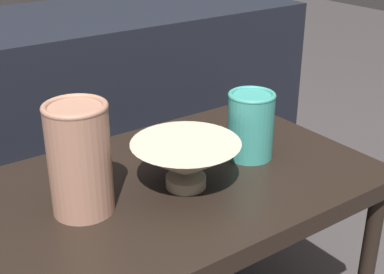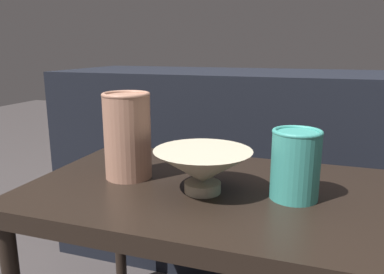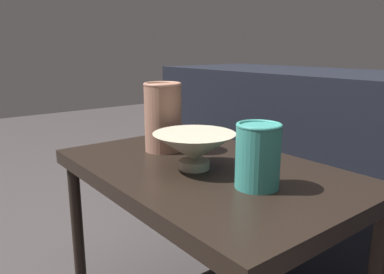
# 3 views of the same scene
# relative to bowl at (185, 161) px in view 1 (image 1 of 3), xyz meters

# --- Properties ---
(table) EXTENTS (0.81, 0.52, 0.50)m
(table) POSITION_rel_bowl_xyz_m (0.00, 0.04, -0.11)
(table) COLOR black
(table) RESTS_ON ground_plane
(couch_backdrop) EXTENTS (1.44, 0.50, 0.72)m
(couch_backdrop) POSITION_rel_bowl_xyz_m (0.00, 0.63, -0.19)
(couch_backdrop) COLOR black
(couch_backdrop) RESTS_ON ground_plane
(bowl) EXTENTS (0.21, 0.21, 0.09)m
(bowl) POSITION_rel_bowl_xyz_m (0.00, 0.00, 0.00)
(bowl) COLOR #B2A88E
(bowl) RESTS_ON table
(vase_textured_left) EXTENTS (0.11, 0.11, 0.21)m
(vase_textured_left) POSITION_rel_bowl_xyz_m (-0.20, 0.04, 0.05)
(vase_textured_left) COLOR #996B56
(vase_textured_left) RESTS_ON table
(vase_colorful_right) EXTENTS (0.10, 0.10, 0.15)m
(vase_colorful_right) POSITION_rel_bowl_xyz_m (0.19, 0.03, 0.02)
(vase_colorful_right) COLOR teal
(vase_colorful_right) RESTS_ON table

